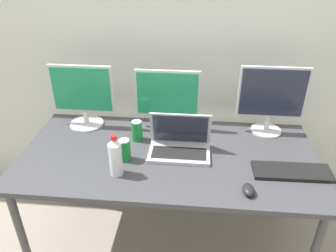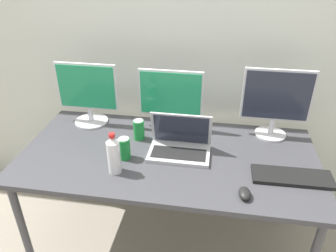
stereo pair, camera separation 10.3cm
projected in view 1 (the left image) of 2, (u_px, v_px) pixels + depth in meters
The scene contains 12 objects.
ground_plane at pixel (168, 243), 2.22m from camera, with size 16.00×16.00×0.00m, color gray.
wall_back at pixel (177, 29), 2.09m from camera, with size 7.00×0.08×2.60m, color silver.
work_desk at pixel (168, 162), 1.88m from camera, with size 1.67×0.81×0.74m.
monitor_left at pixel (83, 95), 2.04m from camera, with size 0.39×0.22×0.41m.
monitor_center at pixel (167, 98), 2.02m from camera, with size 0.40×0.19×0.38m.
monitor_right at pixel (272, 98), 1.95m from camera, with size 0.40×0.19×0.43m.
laptop_silver at pixel (180, 144), 1.84m from camera, with size 0.34×0.22×0.23m.
keyboard_main at pixel (292, 172), 1.69m from camera, with size 0.40×0.14×0.02m, color black.
mouse_by_keyboard at pixel (248, 190), 1.56m from camera, with size 0.06×0.09×0.04m, color black.
water_bottle at pixel (115, 157), 1.64m from camera, with size 0.07×0.07×0.23m.
soda_can_near_keyboard at pixel (137, 131), 1.95m from camera, with size 0.07×0.07×0.13m.
soda_can_by_laptop at pixel (125, 150), 1.77m from camera, with size 0.07×0.07×0.13m.
Camera 1 is at (0.15, -1.52, 1.80)m, focal length 35.00 mm.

